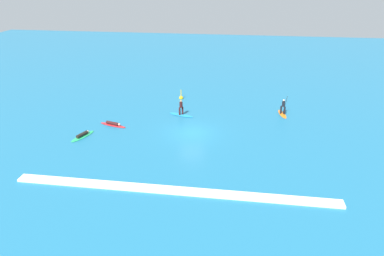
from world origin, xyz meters
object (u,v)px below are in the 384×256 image
surfer_on_blue_board (181,112)px  surfer_on_orange_board (283,110)px  surfer_on_red_board (113,124)px  marker_buoy (181,98)px  surfer_on_green_board (83,135)px

surfer_on_blue_board → surfer_on_orange_board: (11.49, 1.88, 0.07)m
surfer_on_red_board → marker_buoy: size_ratio=2.38×
surfer_on_orange_board → marker_buoy: (-12.42, 3.58, -0.35)m
surfer_on_blue_board → surfer_on_orange_board: bearing=-152.0°
surfer_on_green_board → surfer_on_red_board: (2.07, 3.01, 0.01)m
surfer_on_orange_board → marker_buoy: size_ratio=1.98×
surfer_on_red_board → surfer_on_orange_board: 19.09m
marker_buoy → surfer_on_orange_board: bearing=-16.1°
surfer_on_red_board → surfer_on_orange_board: surfer_on_orange_board is taller
surfer_on_blue_board → surfer_on_red_board: size_ratio=0.96×
surfer_on_red_board → marker_buoy: (5.79, 9.30, 0.02)m
surfer_on_blue_board → surfer_on_red_board: surfer_on_blue_board is taller
surfer_on_green_board → surfer_on_orange_board: bearing=-46.0°
surfer_on_blue_board → marker_buoy: bearing=-61.6°
surfer_on_blue_board → marker_buoy: surfer_on_blue_board is taller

